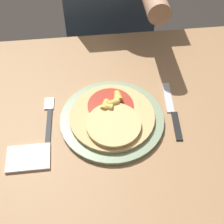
# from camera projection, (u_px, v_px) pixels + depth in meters

# --- Properties ---
(ground_plane) EXTENTS (8.00, 8.00, 0.00)m
(ground_plane) POSITION_uv_depth(u_px,v_px,m) (113.00, 213.00, 1.46)
(ground_plane) COLOR #2D2823
(dining_table) EXTENTS (1.06, 0.78, 0.72)m
(dining_table) POSITION_uv_depth(u_px,v_px,m) (114.00, 140.00, 1.00)
(dining_table) COLOR #9E754C
(dining_table) RESTS_ON ground_plane
(plate) EXTENTS (0.30, 0.30, 0.01)m
(plate) POSITION_uv_depth(u_px,v_px,m) (112.00, 119.00, 0.89)
(plate) COLOR gray
(plate) RESTS_ON dining_table
(pizza) EXTENTS (0.24, 0.24, 0.04)m
(pizza) POSITION_uv_depth(u_px,v_px,m) (112.00, 117.00, 0.87)
(pizza) COLOR tan
(pizza) RESTS_ON plate
(fork) EXTENTS (0.03, 0.18, 0.00)m
(fork) POSITION_uv_depth(u_px,v_px,m) (49.00, 117.00, 0.90)
(fork) COLOR black
(fork) RESTS_ON dining_table
(knife) EXTENTS (0.03, 0.22, 0.00)m
(knife) POSITION_uv_depth(u_px,v_px,m) (172.00, 111.00, 0.92)
(knife) COLOR black
(knife) RESTS_ON dining_table
(napkin) EXTENTS (0.11, 0.08, 0.01)m
(napkin) POSITION_uv_depth(u_px,v_px,m) (28.00, 158.00, 0.81)
(napkin) COLOR silver
(napkin) RESTS_ON dining_table
(person_diner) EXTENTS (0.36, 0.52, 1.23)m
(person_diner) POSITION_uv_depth(u_px,v_px,m) (109.00, 3.00, 1.29)
(person_diner) COLOR #2D2D38
(person_diner) RESTS_ON ground_plane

